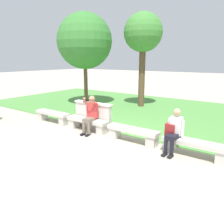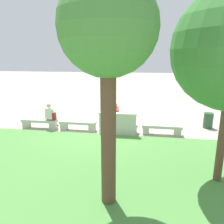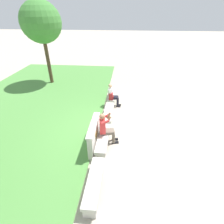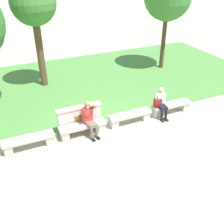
{
  "view_description": "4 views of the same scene",
  "coord_description": "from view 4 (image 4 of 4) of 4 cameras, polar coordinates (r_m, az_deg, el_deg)",
  "views": [
    {
      "loc": [
        4.25,
        -5.74,
        2.57
      ],
      "look_at": [
        0.21,
        -0.06,
        0.88
      ],
      "focal_mm": 35.0,
      "sensor_mm": 36.0,
      "label": 1
    },
    {
      "loc": [
        -2.16,
        9.41,
        3.36
      ],
      "look_at": [
        -0.54,
        -0.74,
        0.77
      ],
      "focal_mm": 35.0,
      "sensor_mm": 36.0,
      "label": 2
    },
    {
      "loc": [
        -6.08,
        -0.79,
        4.62
      ],
      "look_at": [
        0.23,
        -0.23,
        0.84
      ],
      "focal_mm": 28.0,
      "sensor_mm": 36.0,
      "label": 3
    },
    {
      "loc": [
        -3.2,
        -7.62,
        5.68
      ],
      "look_at": [
        0.13,
        -0.16,
        0.79
      ],
      "focal_mm": 42.0,
      "sensor_mm": 36.0,
      "label": 4
    }
  ],
  "objects": [
    {
      "name": "grass_strip",
      "position": [
        13.65,
        -8.34,
        6.03
      ],
      "size": [
        19.5,
        8.0,
        0.03
      ],
      "primitive_type": "cube",
      "color": "#518E42",
      "rests_on": "ground"
    },
    {
      "name": "backrest_wall_with_plaque",
      "position": [
        9.75,
        -7.07,
        -1.35
      ],
      "size": [
        1.67,
        0.24,
        1.01
      ],
      "color": "beige",
      "rests_on": "ground"
    },
    {
      "name": "ground_plane",
      "position": [
        10.03,
        -1.05,
        -3.61
      ],
      "size": [
        80.0,
        80.0,
        0.0
      ],
      "primitive_type": "plane",
      "color": "#B2A593"
    },
    {
      "name": "bench_near",
      "position": [
        9.6,
        -6.36,
        -3.47
      ],
      "size": [
        1.73,
        0.4,
        0.45
      ],
      "color": "beige",
      "rests_on": "ground"
    },
    {
      "name": "person_distant",
      "position": [
        10.62,
        10.69,
        2.16
      ],
      "size": [
        0.48,
        0.69,
        1.26
      ],
      "color": "black",
      "rests_on": "ground"
    },
    {
      "name": "backpack",
      "position": [
        10.61,
        9.91,
        1.94
      ],
      "size": [
        0.28,
        0.24,
        0.43
      ],
      "color": "maroon",
      "rests_on": "bench_far"
    },
    {
      "name": "bench_main",
      "position": [
        9.34,
        -17.67,
        -6.05
      ],
      "size": [
        1.73,
        0.4,
        0.45
      ],
      "color": "beige",
      "rests_on": "ground"
    },
    {
      "name": "person_photographer",
      "position": [
        9.36,
        -4.97,
        -1.14
      ],
      "size": [
        0.52,
        0.76,
        1.32
      ],
      "color": "black",
      "rests_on": "ground"
    },
    {
      "name": "bench_far",
      "position": [
        11.14,
        12.72,
        1.15
      ],
      "size": [
        1.73,
        0.4,
        0.45
      ],
      "color": "beige",
      "rests_on": "ground"
    },
    {
      "name": "tree_left_background",
      "position": [
        12.82,
        -16.77,
        21.46
      ],
      "size": [
        2.02,
        2.02,
        4.95
      ],
      "color": "brown",
      "rests_on": "ground"
    },
    {
      "name": "bench_mid",
      "position": [
        10.22,
        3.9,
        -1.0
      ],
      "size": [
        1.73,
        0.4,
        0.45
      ],
      "color": "beige",
      "rests_on": "ground"
    }
  ]
}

